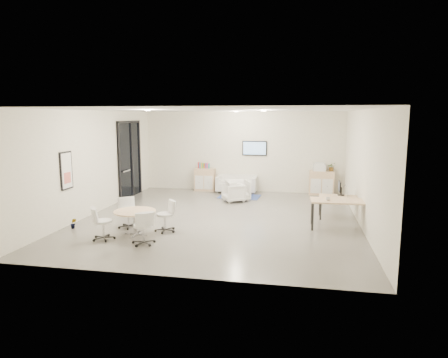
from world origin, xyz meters
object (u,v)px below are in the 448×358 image
Objects in this scene: sideboard_right at (321,183)px; loveseat at (237,184)px; desk_front at (339,203)px; round_table at (135,214)px; desk_rear at (341,199)px; armchair_right at (238,189)px; armchair_left at (233,192)px; sideboard_left at (205,179)px.

loveseat is (-3.29, -0.15, -0.14)m from sideboard_right.
round_table is (-5.17, -1.63, -0.15)m from desk_front.
desk_front is (3.53, -4.58, 0.38)m from loveseat.
desk_rear is 6.00m from round_table.
armchair_right is 5.10m from round_table.
armchair_right is (0.28, -1.49, 0.08)m from loveseat.
desk_front is at bearing 19.07° from armchair_left.
sideboard_left is 2.32m from armchair_right.
sideboard_left is at bearing 111.06° from armchair_right.
armchair_left is 4.44m from desk_front.
armchair_right is at bearing 67.96° from round_table.
armchair_left reaches higher than round_table.
sideboard_left is at bearing 179.83° from sideboard_right.
desk_front is (3.38, -2.87, 0.35)m from armchair_left.
sideboard_right reaches higher than desk_front.
sideboard_right is 3.65m from armchair_left.
round_table is (-1.91, -4.72, 0.15)m from armchair_right.
sideboard_left reaches higher than desk_front.
armchair_left is at bearing -84.76° from loveseat.
desk_rear is at bearing -83.65° from sideboard_right.
armchair_left is 0.53× the size of desk_rear.
sideboard_right is at bearing 5.12° from armchair_right.
desk_front reaches higher than armchair_left.
desk_front is (-0.16, -1.13, 0.10)m from desk_rear.
desk_front is at bearing -66.97° from armchair_right.
desk_front is at bearing 17.53° from round_table.
desk_front is 1.45× the size of round_table.
loveseat is at bearing 139.67° from desk_rear.
round_table is at bearing -164.41° from desk_front.
sideboard_right is 0.59× the size of loveseat.
round_table is at bearing -104.62° from loveseat.
sideboard_right is 3.29m from loveseat.
desk_rear is (0.40, -3.60, 0.14)m from sideboard_right.
desk_rear is at bearing -53.35° from armchair_right.
sideboard_right reaches higher than armchair_left.
armchair_right is at bearing -79.37° from loveseat.
sideboard_right is at bearing 99.14° from desk_rear.
armchair_left is (0.15, -1.72, 0.03)m from loveseat.
armchair_right is at bearing 152.88° from desk_rear.
sideboard_left is 0.98× the size of sideboard_right.
armchair_right reaches higher than round_table.
desk_front reaches higher than desk_rear.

